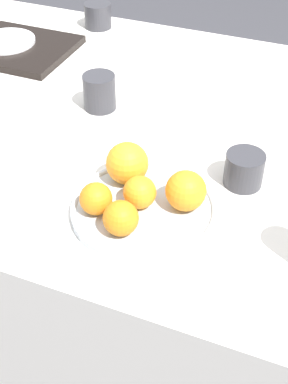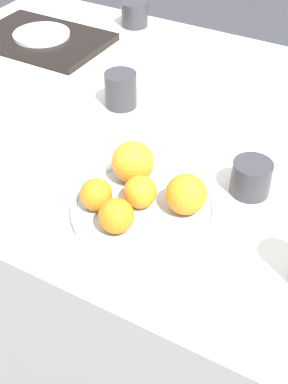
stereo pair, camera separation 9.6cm
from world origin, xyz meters
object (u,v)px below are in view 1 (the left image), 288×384
(orange_3, at_px, (96,199))
(cup_0, at_px, (244,169))
(serving_tray, at_px, (7,46))
(orange_1, at_px, (140,192))
(orange_2, at_px, (186,191))
(side_plate, at_px, (6,41))
(orange_4, at_px, (121,218))
(cup_1, at_px, (98,15))
(cup_2, at_px, (99,92))
(napkin, at_px, (0,122))
(fruit_platter, at_px, (144,208))
(orange_0, at_px, (127,163))

(orange_3, relative_size, cup_0, 0.78)
(serving_tray, bearing_deg, orange_1, -38.74)
(orange_2, xyz_separation_m, serving_tray, (-0.69, 0.46, -0.04))
(serving_tray, relative_size, side_plate, 2.27)
(orange_1, bearing_deg, orange_4, -92.61)
(orange_2, height_order, orange_4, orange_2)
(cup_1, bearing_deg, orange_4, -61.66)
(orange_4, height_order, cup_1, orange_4)
(cup_2, bearing_deg, cup_0, -21.55)
(side_plate, bearing_deg, napkin, -59.28)
(side_plate, xyz_separation_m, napkin, (0.20, -0.34, -0.02))
(orange_3, distance_m, side_plate, 0.76)
(cup_1, bearing_deg, fruit_platter, -58.52)
(cup_0, bearing_deg, orange_1, -136.25)
(cup_0, bearing_deg, orange_4, -125.25)
(orange_4, bearing_deg, serving_tray, 136.95)
(fruit_platter, distance_m, orange_0, 0.10)
(cup_1, xyz_separation_m, napkin, (0.03, -0.57, -0.03))
(orange_2, bearing_deg, cup_2, 138.01)
(cup_0, distance_m, cup_2, 0.42)
(fruit_platter, xyz_separation_m, orange_0, (-0.06, 0.06, 0.04))
(side_plate, bearing_deg, cup_0, -23.77)
(orange_1, xyz_separation_m, orange_3, (-0.07, -0.05, -0.00))
(orange_4, distance_m, serving_tray, 0.83)
(orange_1, height_order, side_plate, orange_1)
(cup_1, bearing_deg, orange_1, -58.98)
(serving_tray, height_order, cup_0, cup_0)
(fruit_platter, relative_size, side_plate, 1.67)
(fruit_platter, bearing_deg, serving_tray, 141.54)
(cup_1, xyz_separation_m, cup_2, (0.21, -0.42, 0.01))
(serving_tray, bearing_deg, cup_1, 53.97)
(serving_tray, height_order, cup_2, cup_2)
(orange_0, height_order, orange_2, orange_0)
(orange_3, bearing_deg, orange_2, 26.80)
(cup_1, distance_m, cup_2, 0.47)
(orange_0, distance_m, side_plate, 0.71)
(orange_0, relative_size, cup_2, 0.98)
(cup_1, bearing_deg, side_plate, -126.03)
(orange_3, bearing_deg, orange_1, 34.55)
(orange_0, relative_size, serving_tray, 0.22)
(napkin, bearing_deg, cup_1, 92.67)
(orange_3, relative_size, cup_1, 0.74)
(orange_0, distance_m, cup_2, 0.30)
(orange_0, relative_size, orange_3, 1.37)
(orange_3, bearing_deg, side_plate, 135.45)
(orange_4, bearing_deg, cup_0, 54.75)
(orange_1, bearing_deg, serving_tray, 141.26)
(cup_2, bearing_deg, orange_2, -41.99)
(serving_tray, bearing_deg, napkin, -59.28)
(orange_1, distance_m, cup_1, 0.85)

